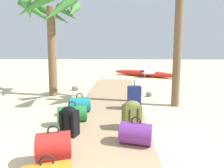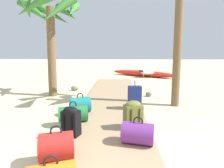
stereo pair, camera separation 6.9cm
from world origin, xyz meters
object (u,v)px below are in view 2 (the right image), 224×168
palm_tree_near_left (51,18)px  lounge_chair (146,71)px  suitcase_navy (135,98)px  kayak (143,73)px  duffel_bag_red (57,146)px  duffel_bag_purple (138,133)px  backpack_black (71,120)px  duffel_bag_green (73,114)px  duffel_bag_teal (80,105)px  backpack_olive (133,114)px

palm_tree_near_left → lounge_chair: 6.84m
suitcase_navy → kayak: suitcase_navy is taller
duffel_bag_red → duffel_bag_purple: bearing=23.5°
backpack_black → duffel_bag_green: backpack_black is taller
duffel_bag_green → lounge_chair: 8.32m
duffel_bag_green → kayak: duffel_bag_green is taller
duffel_bag_teal → duffel_bag_red: 2.15m
backpack_olive → duffel_bag_red: bearing=-134.8°
duffel_bag_purple → kayak: size_ratio=0.15×
backpack_olive → suitcase_navy: suitcase_navy is taller
duffel_bag_green → duffel_bag_red: duffel_bag_red is taller
duffel_bag_purple → duffel_bag_green: duffel_bag_purple is taller
palm_tree_near_left → lounge_chair: size_ratio=2.14×
backpack_olive → suitcase_navy: size_ratio=0.74×
backpack_olive → palm_tree_near_left: 4.69m
duffel_bag_green → duffel_bag_red: 1.49m
duffel_bag_teal → lounge_chair: 7.68m
backpack_olive → lounge_chair: lounge_chair is taller
duffel_bag_purple → duffel_bag_teal: (-1.26, 1.64, 0.01)m
palm_tree_near_left → lounge_chair: (3.93, 5.08, -2.35)m
duffel_bag_teal → duffel_bag_red: duffel_bag_red is taller
backpack_olive → backpack_black: size_ratio=1.04×
suitcase_navy → kayak: 7.19m
suitcase_navy → lounge_chair: bearing=80.0°
kayak → backpack_olive: bearing=-98.2°
palm_tree_near_left → kayak: bearing=54.2°
backpack_olive → suitcase_navy: bearing=84.2°
lounge_chair → kayak: (-0.14, 0.18, -0.14)m
backpack_olive → duffel_bag_teal: size_ratio=0.96×
backpack_olive → backpack_black: bearing=-162.2°
duffel_bag_green → kayak: size_ratio=0.17×
suitcase_navy → lounge_chair: 7.03m
duffel_bag_red → lounge_chair: size_ratio=0.35×
backpack_black → kayak: bearing=75.1°
duffel_bag_green → kayak: (2.47, 8.09, -0.06)m
duffel_bag_teal → kayak: (2.44, 7.42, -0.08)m
duffel_bag_green → palm_tree_near_left: palm_tree_near_left is taller
palm_tree_near_left → kayak: size_ratio=0.86×
backpack_olive → duffel_bag_teal: bearing=140.9°
duffel_bag_purple → duffel_bag_green: 1.61m
duffel_bag_teal → duffel_bag_green: 0.67m
suitcase_navy → duffel_bag_green: size_ratio=1.11×
duffel_bag_purple → kayak: duffel_bag_purple is taller
duffel_bag_red → palm_tree_near_left: palm_tree_near_left is taller
backpack_olive → duffel_bag_red: (-1.15, -1.15, -0.10)m
duffel_bag_green → palm_tree_near_left: 3.96m
suitcase_navy → backpack_black: 2.10m
duffel_bag_red → palm_tree_near_left: bearing=108.4°
suitcase_navy → duffel_bag_teal: bearing=-167.0°
duffel_bag_red → backpack_olive: bearing=45.2°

